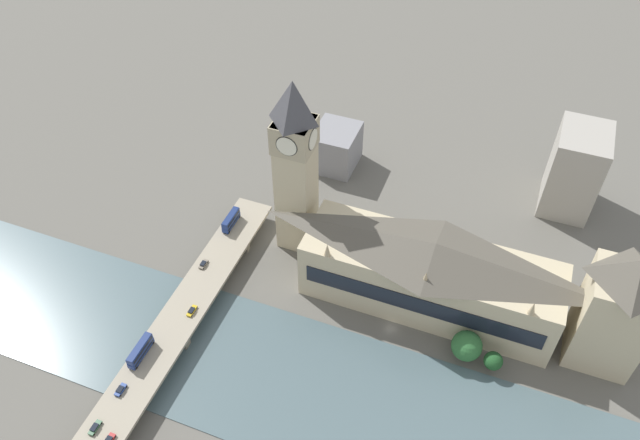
# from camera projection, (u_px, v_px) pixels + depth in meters

# --- Properties ---
(ground_plane) EXTENTS (600.00, 600.00, 0.00)m
(ground_plane) POSITION_uv_depth(u_px,v_px,m) (390.00, 329.00, 210.80)
(ground_plane) COLOR #605E56
(river_water) EXTENTS (49.35, 360.00, 0.30)m
(river_water) POSITION_uv_depth(u_px,v_px,m) (362.00, 406.00, 190.53)
(river_water) COLOR #4C6066
(river_water) RESTS_ON ground_plane
(parliament_hall) EXTENTS (25.72, 85.69, 29.82)m
(parliament_hall) POSITION_uv_depth(u_px,v_px,m) (430.00, 274.00, 208.54)
(parliament_hall) COLOR #C1B28E
(parliament_hall) RESTS_ON ground_plane
(clock_tower) EXTENTS (13.46, 13.46, 70.88)m
(clock_tower) POSITION_uv_depth(u_px,v_px,m) (295.00, 163.00, 212.97)
(clock_tower) COLOR #C1B28E
(clock_tower) RESTS_ON ground_plane
(victoria_tower) EXTENTS (19.92, 19.92, 49.07)m
(victoria_tower) POSITION_uv_depth(u_px,v_px,m) (617.00, 309.00, 188.76)
(victoria_tower) COLOR #C1B28E
(victoria_tower) RESTS_ON ground_plane
(road_bridge) EXTENTS (130.70, 14.07, 5.91)m
(road_bridge) POSITION_uv_depth(u_px,v_px,m) (171.00, 333.00, 203.95)
(road_bridge) COLOR gray
(road_bridge) RESTS_ON ground_plane
(double_decker_bus_lead) EXTENTS (11.62, 2.50, 4.91)m
(double_decker_bus_lead) POSITION_uv_depth(u_px,v_px,m) (140.00, 350.00, 194.74)
(double_decker_bus_lead) COLOR navy
(double_decker_bus_lead) RESTS_ON road_bridge
(double_decker_bus_mid) EXTENTS (10.70, 2.56, 4.81)m
(double_decker_bus_mid) POSITION_uv_depth(u_px,v_px,m) (231.00, 220.00, 235.43)
(double_decker_bus_mid) COLOR navy
(double_decker_bus_mid) RESTS_ON road_bridge
(car_northbound_lead) EXTENTS (4.70, 1.77, 1.38)m
(car_northbound_lead) POSITION_uv_depth(u_px,v_px,m) (95.00, 428.00, 178.88)
(car_northbound_lead) COLOR #2D5638
(car_northbound_lead) RESTS_ON road_bridge
(car_northbound_tail) EXTENTS (4.41, 1.77, 1.36)m
(car_northbound_tail) POSITION_uv_depth(u_px,v_px,m) (203.00, 264.00, 222.50)
(car_northbound_tail) COLOR slate
(car_northbound_tail) RESTS_ON road_bridge
(car_southbound_lead) EXTENTS (4.66, 1.77, 1.29)m
(car_southbound_lead) POSITION_uv_depth(u_px,v_px,m) (192.00, 311.00, 208.05)
(car_southbound_lead) COLOR gold
(car_southbound_lead) RESTS_ON road_bridge
(car_southbound_mid) EXTENTS (4.16, 1.93, 1.35)m
(car_southbound_mid) POSITION_uv_depth(u_px,v_px,m) (109.00, 440.00, 176.25)
(car_southbound_mid) COLOR maroon
(car_southbound_mid) RESTS_ON road_bridge
(car_southbound_tail) EXTENTS (4.31, 1.89, 1.40)m
(car_southbound_tail) POSITION_uv_depth(u_px,v_px,m) (120.00, 390.00, 187.35)
(car_southbound_tail) COLOR navy
(car_southbound_tail) RESTS_ON road_bridge
(city_block_west) EXTENTS (24.39, 18.86, 35.12)m
(city_block_west) POSITION_uv_depth(u_px,v_px,m) (574.00, 170.00, 241.86)
(city_block_west) COLOR #A39E93
(city_block_west) RESTS_ON ground_plane
(city_block_center) EXTENTS (20.19, 17.66, 17.98)m
(city_block_center) POSITION_uv_depth(u_px,v_px,m) (336.00, 147.00, 265.43)
(city_block_center) COLOR gray
(city_block_center) RESTS_ON ground_plane
(tree_embankment_near) EXTENTS (9.95, 9.95, 11.39)m
(tree_embankment_near) POSITION_uv_depth(u_px,v_px,m) (467.00, 346.00, 198.51)
(tree_embankment_near) COLOR brown
(tree_embankment_near) RESTS_ON ground_plane
(tree_embankment_mid) EXTENTS (6.07, 6.07, 8.14)m
(tree_embankment_mid) POSITION_uv_depth(u_px,v_px,m) (493.00, 361.00, 196.16)
(tree_embankment_mid) COLOR brown
(tree_embankment_mid) RESTS_ON ground_plane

